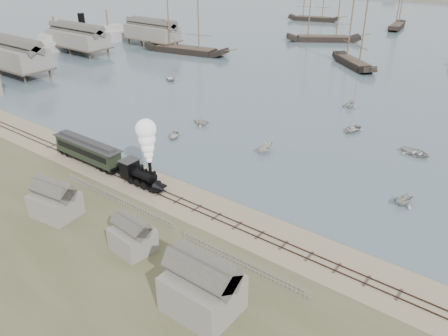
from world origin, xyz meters
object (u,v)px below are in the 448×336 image
Objects in this scene: passenger_coach at (88,150)px; locomotive at (145,159)px; beached_dinghy at (103,152)px; steamship at (83,29)px.

locomotive is at bearing 0.00° from passenger_coach.
steamship reaches higher than beached_dinghy.
passenger_coach is at bearing -121.71° from steamship.
locomotive is 0.70× the size of passenger_coach.
locomotive is 13.67m from beached_dinghy.
steamship is at bearing 58.19° from beached_dinghy.
passenger_coach is 3.71× the size of beached_dinghy.
beached_dinghy is at bearing -120.36° from steamship.
locomotive is 2.61× the size of beached_dinghy.
beached_dinghy is (-0.65, 2.97, -1.62)m from passenger_coach.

